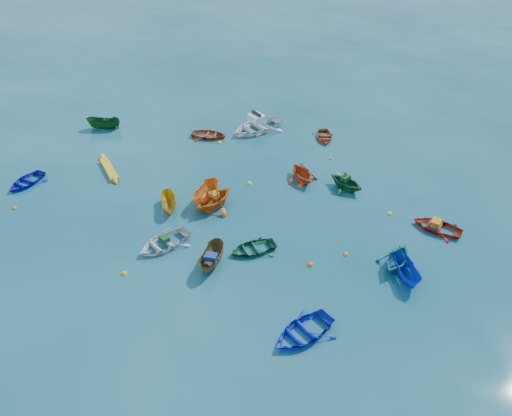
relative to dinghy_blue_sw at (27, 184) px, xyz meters
The scene contains 34 objects.
ground 15.99m from the dinghy_blue_sw, ahead, with size 160.00×160.00×0.00m, color #093A47.
dinghy_blue_sw is the anchor object (origin of this frame).
dinghy_white_near 12.80m from the dinghy_blue_sw, ahead, with size 2.38×3.33×0.69m, color silver.
sampan_brown_mid 16.28m from the dinghy_blue_sw, ahead, with size 1.07×2.85×1.10m, color brown.
dinghy_blue_se 23.12m from the dinghy_blue_sw, ahead, with size 2.43×3.40×0.71m, color #1020D3.
dinghy_orange_w 13.88m from the dinghy_blue_sw, 17.64° to the left, with size 2.81×3.26×1.72m, color #C95912.
sampan_yellow_mid 11.06m from the dinghy_blue_sw, 13.94° to the left, with size 0.98×2.59×1.00m, color orange.
dinghy_green_e 17.75m from the dinghy_blue_sw, ahead, with size 2.04×2.85×0.59m, color #135229.
dinghy_cyan_se 25.87m from the dinghy_blue_sw, 10.01° to the left, with size 2.32×2.70×1.42m, color #17748F.
dinghy_red_nw 14.39m from the dinghy_blue_sw, 59.20° to the left, with size 2.10×2.94×0.61m, color #A4320D.
sampan_orange_n 13.20m from the dinghy_blue_sw, 20.39° to the left, with size 1.17×3.12×1.21m, color orange.
dinghy_green_n 22.68m from the dinghy_blue_sw, 27.93° to the left, with size 2.28×2.64×1.39m, color #114B24.
dinghy_red_ne 28.21m from the dinghy_blue_sw, 18.81° to the left, with size 2.16×3.02×0.63m, color #A7210D.
sampan_blue_far 26.52m from the dinghy_blue_sw, ahead, with size 1.02×2.71×1.05m, color #0F35C4.
dinghy_red_far 23.07m from the dinghy_blue_sw, 46.89° to the left, with size 1.90×2.65×0.55m, color #B1380E.
dinghy_orange_far 19.69m from the dinghy_blue_sw, 31.07° to the left, with size 2.35×2.73×1.44m, color #C73F12.
sampan_green_far 9.35m from the dinghy_blue_sw, 97.99° to the left, with size 1.07×2.85×1.10m, color #0F4314.
kayak_yellow 5.77m from the dinghy_blue_sw, 46.93° to the left, with size 0.59×3.97×0.40m, color gold, non-canonical shape.
motorboat_white 18.46m from the dinghy_blue_sw, 56.59° to the left, with size 3.32×4.64×1.56m, color white.
tarp_green_a 12.84m from the dinghy_blue_sw, ahead, with size 0.56×0.43×0.27m, color #10431B.
tarp_blue_a 16.34m from the dinghy_blue_sw, ahead, with size 0.68×0.52×0.33m, color navy.
tarp_orange_a 13.94m from the dinghy_blue_sw, 17.82° to the left, with size 0.60×0.46×0.29m, color orange.
tarp_green_b 22.63m from the dinghy_blue_sw, 28.10° to the left, with size 0.64×0.49×0.31m, color #10401A.
tarp_orange_b 28.12m from the dinghy_blue_sw, 18.88° to the left, with size 0.71×0.54×0.34m, color orange.
buoy_or_a 3.02m from the dinghy_blue_sw, 54.38° to the right, with size 0.31×0.31×0.31m, color orange.
buoy_ye_a 12.91m from the dinghy_blue_sw, 16.52° to the right, with size 0.34×0.34×0.34m, color gold.
buoy_or_b 22.99m from the dinghy_blue_sw, 10.04° to the left, with size 0.31×0.31×0.31m, color orange.
buoy_ye_b 14.75m from the dinghy_blue_sw, 53.89° to the left, with size 0.37×0.37×0.37m, color yellow.
buoy_or_c 19.52m from the dinghy_blue_sw, 28.55° to the left, with size 0.34×0.34×0.34m, color #F2580D.
buoy_ye_c 22.43m from the dinghy_blue_sw, 32.61° to the left, with size 0.31×0.31×0.31m, color gold.
buoy_or_d 21.30m from the dinghy_blue_sw, ahead, with size 0.36×0.36×0.36m, color #ED5C0C.
buoy_ye_d 15.91m from the dinghy_blue_sw, 29.61° to the left, with size 0.33×0.33×0.33m, color yellow.
buoy_or_e 22.44m from the dinghy_blue_sw, 38.46° to the left, with size 0.30×0.30×0.30m, color orange.
buoy_ye_e 25.41m from the dinghy_blue_sw, 21.27° to the left, with size 0.34×0.34×0.34m, color yellow.
Camera 1 is at (12.97, -17.96, 19.39)m, focal length 35.00 mm.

